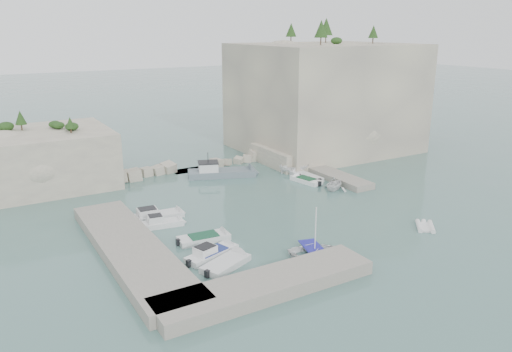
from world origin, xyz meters
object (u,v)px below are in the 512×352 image
motorboat_c (204,241)px  tender_east_d (294,173)px  work_boat (222,176)px  motorboat_b (162,226)px  tender_east_a (334,190)px  inflatable_dinghy (425,228)px  motorboat_d (212,257)px  motorboat_a (156,219)px  rowboat (315,254)px  tender_east_b (306,182)px  motorboat_e (226,267)px  tender_east_c (306,178)px

motorboat_c → tender_east_d: 24.99m
work_boat → motorboat_b: bearing=-115.1°
tender_east_a → tender_east_d: tender_east_a is taller
motorboat_b → work_boat: 18.57m
inflatable_dinghy → motorboat_d: bearing=118.6°
motorboat_a → rowboat: size_ratio=1.34×
tender_east_b → work_boat: size_ratio=0.49×
motorboat_e → rowboat: 8.18m
rowboat → tender_east_b: size_ratio=0.98×
rowboat → tender_east_b: (12.15, 17.96, 0.00)m
rowboat → work_boat: 26.42m
inflatable_dinghy → tender_east_b: (-1.17, 18.77, 0.00)m
inflatable_dinghy → motorboat_a: bearing=95.9°
motorboat_a → tender_east_c: motorboat_a is taller
motorboat_d → tender_east_d: bearing=22.5°
tender_east_b → rowboat: bearing=134.3°
tender_east_b → work_boat: work_boat is taller
tender_east_a → motorboat_c: bearing=83.1°
inflatable_dinghy → work_boat: size_ratio=0.31×
tender_east_d → tender_east_c: bearing=-149.9°
motorboat_a → work_boat: (13.15, 10.53, 0.00)m
tender_east_a → tender_east_d: size_ratio=0.87×
motorboat_c → rowboat: bearing=-41.7°
motorboat_b → rowboat: bearing=-46.1°
motorboat_b → tender_east_d: 24.27m
motorboat_b → tender_east_a: (22.71, 0.36, 0.00)m
inflatable_dinghy → tender_east_d: bearing=42.4°
tender_east_a → tender_east_d: (-0.13, 8.56, 0.00)m
motorboat_a → tender_east_b: 21.52m
motorboat_c → motorboat_d: motorboat_d is taller
motorboat_c → tender_east_d: tender_east_d is taller
motorboat_c → tender_east_b: 21.96m
motorboat_c → work_boat: 21.53m
tender_east_c → tender_east_d: bearing=-1.9°
motorboat_a → motorboat_d: bearing=-79.7°
motorboat_c → tender_east_c: bearing=34.5°
rowboat → inflatable_dinghy: (13.32, -0.81, 0.00)m
inflatable_dinghy → work_boat: 28.53m
motorboat_c → tender_east_a: 21.38m
motorboat_a → rowboat: 18.13m
motorboat_a → motorboat_c: motorboat_a is taller
motorboat_d → tender_east_d: 27.78m
motorboat_b → motorboat_e: 11.38m
tender_east_c → motorboat_c: bearing=115.8°
rowboat → tender_east_a: bearing=-29.4°
motorboat_c → inflatable_dinghy: bearing=-17.5°
motorboat_a → tender_east_d: size_ratio=1.53×
motorboat_b → motorboat_a: bearing=93.7°
tender_east_c → inflatable_dinghy: bearing=176.6°
motorboat_a → work_boat: bearing=43.3°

